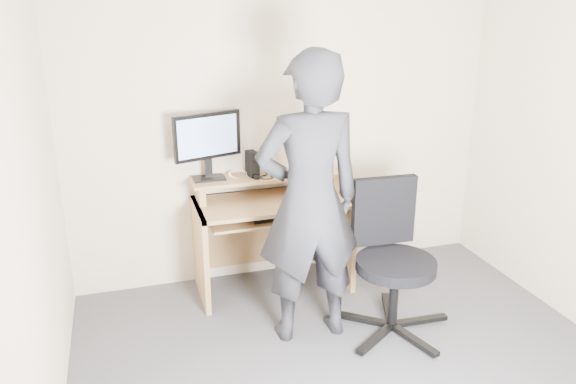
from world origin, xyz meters
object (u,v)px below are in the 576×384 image
person (309,201)px  monitor (208,140)px  office_chair (391,253)px  desk (270,221)px

person → monitor: bearing=-60.0°
monitor → person: size_ratio=0.27×
monitor → office_chair: monitor is taller
desk → person: (0.05, -0.79, 0.44)m
desk → person: person is taller
office_chair → person: person is taller
person → office_chair: bearing=172.5°
desk → person: 0.91m
desk → office_chair: 1.08m
office_chair → monitor: bearing=140.5°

